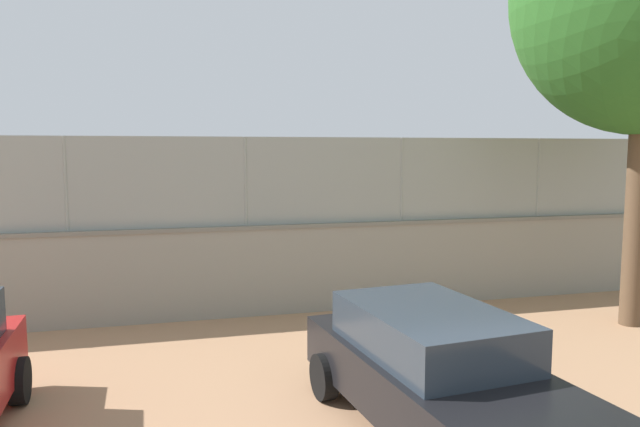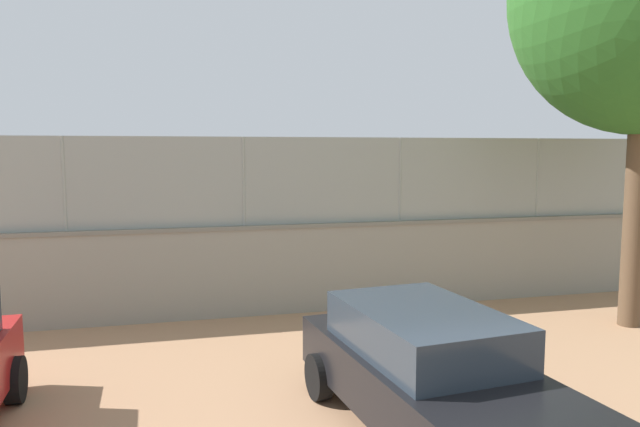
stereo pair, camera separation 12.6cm
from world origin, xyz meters
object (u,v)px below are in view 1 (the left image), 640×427
object	(u,v)px
player_crossing_court	(388,220)
player_near_wall_returning	(119,216)
parked_car_black	(435,370)
sports_ball	(356,257)
courtside_bench	(226,276)
player_foreground_swinging	(372,225)

from	to	relation	value
player_crossing_court	player_near_wall_returning	distance (m)	9.91
parked_car_black	player_crossing_court	bearing A→B (deg)	-109.63
sports_ball	courtside_bench	size ratio (longest dim) A/B	0.09
player_foreground_swinging	parked_car_black	size ratio (longest dim) A/B	0.36
player_crossing_court	courtside_bench	world-z (taller)	player_crossing_court
player_foreground_swinging	player_near_wall_returning	bearing A→B (deg)	-31.87
player_foreground_swinging	player_near_wall_returning	xyz separation A→B (m)	(8.09, -5.03, -0.02)
player_crossing_court	parked_car_black	bearing A→B (deg)	70.37
player_crossing_court	player_near_wall_returning	xyz separation A→B (m)	(9.26, -3.53, 0.05)
player_crossing_court	sports_ball	distance (m)	3.23
player_foreground_swinging	courtside_bench	bearing A→B (deg)	40.95
player_foreground_swinging	player_crossing_court	xyz separation A→B (m)	(-1.17, -1.50, -0.06)
courtside_bench	parked_car_black	xyz separation A→B (m)	(-1.64, 7.24, 0.32)
player_foreground_swinging	player_near_wall_returning	world-z (taller)	player_foreground_swinging
player_crossing_court	sports_ball	size ratio (longest dim) A/B	10.31
player_crossing_court	player_near_wall_returning	world-z (taller)	player_near_wall_returning
sports_ball	parked_car_black	xyz separation A→B (m)	(2.72, 10.84, 0.71)
sports_ball	courtside_bench	distance (m)	5.67
player_crossing_court	parked_car_black	world-z (taller)	parked_car_black
player_near_wall_returning	parked_car_black	world-z (taller)	player_near_wall_returning
sports_ball	parked_car_black	bearing A→B (deg)	75.92
player_foreground_swinging	player_near_wall_returning	distance (m)	9.53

